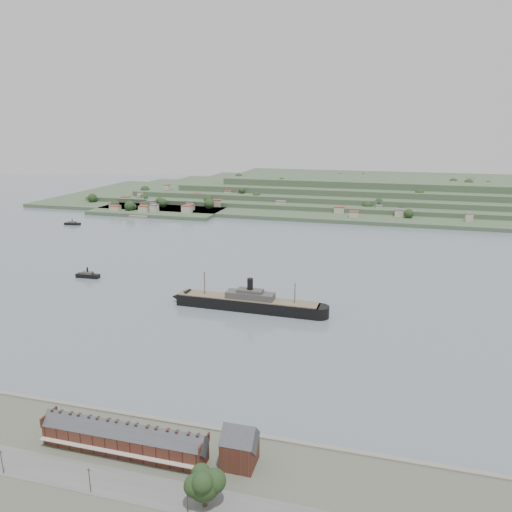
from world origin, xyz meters
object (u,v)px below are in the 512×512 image
(terrace_row, at_px, (124,438))
(tugboat, at_px, (88,275))
(fig_tree, at_px, (204,484))
(steamship, at_px, (243,302))
(gabled_building, at_px, (240,447))

(terrace_row, height_order, tugboat, terrace_row)
(fig_tree, bearing_deg, steamship, 102.94)
(terrace_row, bearing_deg, fig_tree, -24.81)
(gabled_building, relative_size, fig_tree, 1.14)
(terrace_row, distance_m, tugboat, 204.53)
(terrace_row, xyz_separation_m, tugboat, (-122.18, 163.95, -5.01))
(gabled_building, distance_m, tugboat, 226.08)
(steamship, height_order, fig_tree, steamship)
(fig_tree, bearing_deg, terrace_row, 155.19)
(steamship, bearing_deg, fig_tree, -77.06)
(terrace_row, bearing_deg, gabled_building, 6.12)
(terrace_row, distance_m, steamship, 135.48)
(gabled_building, bearing_deg, steamship, 106.37)
(gabled_building, bearing_deg, terrace_row, -173.88)
(tugboat, bearing_deg, steamship, -13.25)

